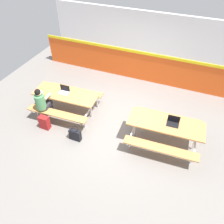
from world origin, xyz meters
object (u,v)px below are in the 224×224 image
Objects in this scene: laptop_dark at (173,122)px; backpack_dark at (45,122)px; laptop_silver at (64,91)px; picnic_table_left at (66,97)px; picnic_table_right at (165,127)px; student_nearer at (42,101)px; tote_bag_bright at (75,135)px.

laptop_dark is 0.75× the size of backpack_dark.
laptop_silver is 3.42m from laptop_dark.
picnic_table_left is 1.03m from backpack_dark.
picnic_table_right is 0.27m from laptop_dark.
laptop_silver reaches higher than picnic_table_right.
student_nearer is 3.85m from laptop_dark.
laptop_dark is (0.17, 0.05, 0.21)m from picnic_table_right.
picnic_table_left and picnic_table_right have the same top height.
laptop_silver is 0.77× the size of tote_bag_bright.
picnic_table_left is 1.00× the size of picnic_table_right.
laptop_dark is at bearing 12.96° from backpack_dark.
laptop_silver reaches higher than tote_bag_bright.
picnic_table_left is 4.71× the size of backpack_dark.
picnic_table_left reaches higher than backpack_dark.
laptop_silver reaches higher than backpack_dark.
laptop_dark is at bearing -1.65° from picnic_table_left.
picnic_table_right is 3.26m from laptop_silver.
backpack_dark is at bearing -167.16° from picnic_table_right.
laptop_silver is 0.75× the size of backpack_dark.
picnic_table_right is 3.68m from student_nearer.
student_nearer reaches higher than picnic_table_left.
student_nearer is (-0.47, -0.58, 0.13)m from picnic_table_left.
picnic_table_right is at bearing 6.84° from student_nearer.
backpack_dark is 1.09m from tote_bag_bright.
laptop_silver is at bearing 176.89° from picnic_table_right.
tote_bag_bright is (-2.52, -0.90, -0.59)m from laptop_dark.
picnic_table_left is at bearing 177.45° from picnic_table_right.
student_nearer reaches higher than picnic_table_right.
picnic_table_left is 6.27× the size of laptop_silver.
student_nearer reaches higher than backpack_dark.
laptop_dark is (3.35, -0.10, 0.21)m from picnic_table_left.
laptop_dark is 0.77× the size of tote_bag_bright.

